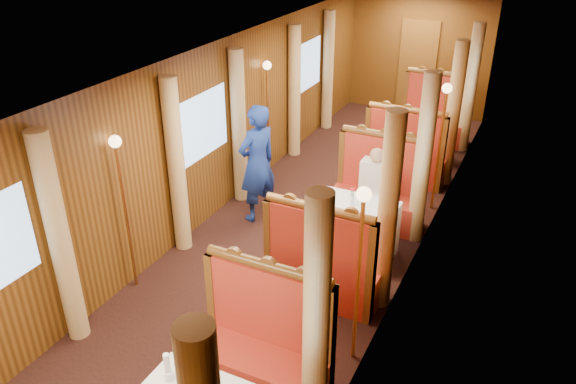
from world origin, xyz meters
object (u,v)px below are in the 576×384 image
Objects in this scene: banquette_far_fwd at (405,157)px; steward at (257,164)px; banquette_near_aft at (262,351)px; rose_vase_far at (425,110)px; table_mid at (353,231)px; banquette_mid_aft at (378,195)px; rose_vase_mid at (352,193)px; banquette_far_aft at (433,119)px; passenger at (374,181)px; table_far at (420,139)px; banquette_mid_fwd at (323,269)px.

banquette_far_fwd is 0.77× the size of steward.
banquette_near_aft reaches higher than rose_vase_far.
banquette_mid_aft is at bearing 90.00° from table_mid.
banquette_mid_aft is 2.56m from rose_vase_far.
banquette_far_fwd is 3.72× the size of rose_vase_mid.
steward is at bearing 167.44° from table_mid.
passenger is (-0.00, -3.71, 0.32)m from banquette_far_aft.
banquette_far_fwd is 2.70m from steward.
table_far is 3.57m from rose_vase_mid.
table_mid is 4.51m from banquette_far_aft.
passenger reaches higher than table_mid.
banquette_far_fwd is at bearing 89.23° from rose_vase_mid.
banquette_near_aft is at bearing -90.00° from banquette_far_aft.
rose_vase_far is (0.02, 6.01, 0.50)m from banquette_near_aft.
table_mid is 0.78× the size of banquette_far_aft.
steward is at bearing -110.94° from banquette_far_aft.
passenger reaches higher than rose_vase_far.
table_mid and table_far have the same top height.
banquette_mid_fwd is at bearing -90.00° from banquette_mid_aft.
banquette_near_aft reaches higher than rose_vase_mid.
banquette_far_fwd is at bearing -90.99° from rose_vase_far.
banquette_mid_aft is at bearing 88.14° from rose_vase_mid.
table_far is 2.72m from passenger.
banquette_near_aft is 1.28× the size of table_mid.
banquette_mid_aft is 2.49m from table_far.
banquette_far_aft is 0.77× the size of steward.
steward is (-1.59, -3.15, 0.49)m from table_far.
banquette_mid_fwd is 1.84m from passenger.
steward reaches higher than table_mid.
rose_vase_far is at bearing 89.77° from banquette_mid_fwd.
banquette_far_aft is 4.57m from rose_vase_mid.
banquette_mid_fwd is (0.00, 1.47, 0.00)m from banquette_near_aft.
table_far is 1.02m from banquette_far_aft.
rose_vase_mid is (-0.03, -1.04, 0.50)m from banquette_mid_aft.
steward reaches higher than banquette_near_aft.
banquette_mid_aft and banquette_far_fwd have the same top height.
steward reaches higher than banquette_far_aft.
table_far is 0.78× the size of banquette_far_aft.
table_mid is 1.00× the size of table_far.
banquette_far_aft is (0.00, 3.50, 0.00)m from banquette_mid_aft.
rose_vase_mid reaches higher than table_far.
steward is at bearing 119.27° from banquette_near_aft.
banquette_mid_aft reaches higher than table_mid.
table_mid is 3.50m from table_far.
passenger is (-0.00, -0.21, 0.32)m from banquette_mid_aft.
banquette_near_aft is at bearing -90.00° from table_far.
banquette_mid_aft is at bearing 134.57° from steward.
rose_vase_far is (0.05, 3.54, 0.00)m from rose_vase_mid.
banquette_mid_aft is 0.38m from passenger.
banquette_far_aft is at bearing -178.88° from steward.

